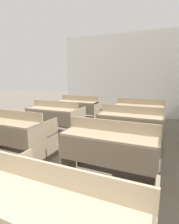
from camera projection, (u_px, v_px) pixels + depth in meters
The scene contains 8 objects.
wall_back at pixel (147, 75), 6.11m from camera, with size 6.42×0.06×2.97m.
bench_front_center at pixel (59, 217), 1.21m from camera, with size 1.25×0.77×0.86m.
bench_second_left at pixel (14, 132), 3.08m from camera, with size 1.25×0.77×0.86m.
bench_second_center at pixel (111, 148), 2.39m from camera, with size 1.25×0.77×0.86m.
bench_third_left at pixel (55, 117), 4.27m from camera, with size 1.25×0.77×0.86m.
bench_third_center at pixel (131, 125), 3.55m from camera, with size 1.25×0.77×0.86m.
bench_back_left at pixel (80, 108), 5.47m from camera, with size 1.25×0.77×0.86m.
bench_back_center at pixel (139, 113), 4.74m from camera, with size 1.25×0.77×0.86m.
Camera 1 is at (0.62, 0.67, 1.42)m, focal length 28.00 mm.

